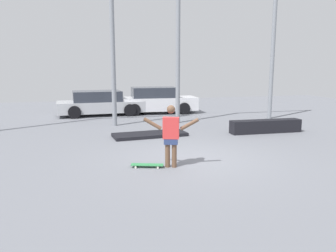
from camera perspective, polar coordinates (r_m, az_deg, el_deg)
The scene contains 9 objects.
ground_plane at distance 9.21m, azimuth 4.20°, elevation -5.78°, with size 36.00×36.00×0.00m, color slate.
skateboarder at distance 8.26m, azimuth 0.52°, elevation -1.30°, with size 1.36×0.57×1.60m.
skateboard at distance 8.45m, azimuth -3.64°, elevation -6.77°, with size 0.86×0.47×0.08m.
grind_box at distance 13.43m, azimuth 16.62°, elevation -0.05°, with size 2.87×0.51×0.51m, color black.
manual_pad at distance 12.25m, azimuth -3.17°, elevation -1.50°, with size 2.72×1.02×0.12m, color black.
canopy_support_left at distance 14.48m, azimuth -19.56°, elevation 14.45°, with size 5.05×0.20×6.31m.
canopy_support_right at distance 16.01m, azimuth 10.34°, elevation 14.37°, with size 5.05×0.20×6.31m.
parked_car_silver at distance 18.09m, azimuth -11.80°, elevation 3.88°, with size 4.61×2.14×1.31m.
parked_car_white at distance 18.48m, azimuth -2.08°, elevation 4.42°, with size 4.51×2.04×1.46m.
Camera 1 is at (-3.01, -8.33, 2.50)m, focal length 35.00 mm.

